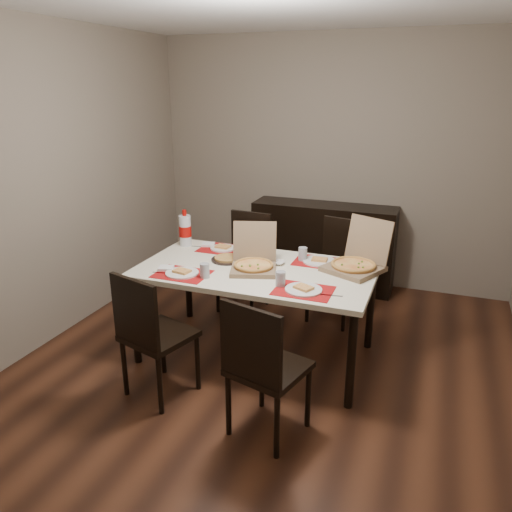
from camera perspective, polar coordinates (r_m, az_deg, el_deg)
name	(u,v)px	position (r m, az deg, el deg)	size (l,w,h in m)	color
ground	(268,366)	(4.03, 1.42, -12.43)	(3.80, 4.00, 0.02)	#482616
room_walls	(289,135)	(3.87, 3.80, 13.65)	(3.84, 4.02, 2.62)	gray
sideboard	(323,246)	(5.41, 7.66, 1.19)	(1.50, 0.40, 0.90)	black
dining_table	(256,276)	(3.87, 0.00, -2.33)	(1.80, 1.00, 0.75)	#EDE5C7
chair_near_left	(151,331)	(3.49, -11.95, -8.44)	(0.52, 0.52, 0.93)	black
chair_near_right	(262,365)	(3.05, 0.72, -12.31)	(0.52, 0.52, 0.93)	black
chair_far_left	(246,257)	(4.83, -1.16, -0.07)	(0.45, 0.45, 0.93)	black
chair_far_right	(338,265)	(4.66, 9.37, -1.06)	(0.49, 0.49, 0.93)	black
setting_near_left	(186,272)	(3.75, -8.03, -1.82)	(0.45, 0.30, 0.11)	#B20B0F
setting_near_right	(297,287)	(3.46, 4.75, -3.52)	(0.48, 0.30, 0.11)	#B20B0F
setting_far_left	(225,248)	(4.27, -3.52, 0.96)	(0.50, 0.30, 0.11)	#B20B0F
setting_far_right	(315,259)	(4.01, 6.78, -0.38)	(0.49, 0.30, 0.11)	#B20B0F
napkin_loose	(269,274)	(3.70, 1.48, -2.12)	(0.12, 0.11, 0.02)	white
pizza_box_center	(254,263)	(3.81, -0.26, -0.77)	(0.43, 0.46, 0.34)	brown
pizza_box_right	(356,263)	(3.87, 11.35, -0.77)	(0.52, 0.54, 0.38)	brown
faina_plate	(227,259)	(4.02, -3.30, -0.33)	(0.26, 0.26, 0.03)	black
dip_bowl	(278,263)	(3.93, 2.51, -0.78)	(0.11, 0.11, 0.03)	white
soda_bottle	(185,230)	(4.40, -8.10, 2.91)	(0.11, 0.11, 0.32)	silver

